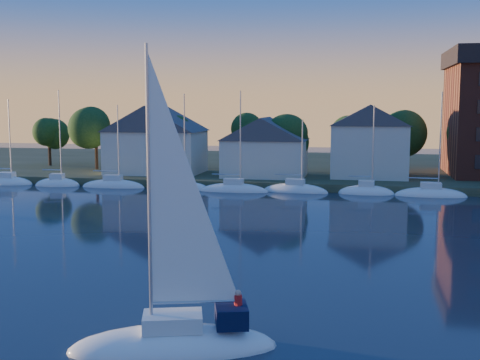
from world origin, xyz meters
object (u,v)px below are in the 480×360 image
(clubhouse_west, at_px, (156,139))
(clubhouse_centre, at_px, (265,146))
(clubhouse_east, at_px, (370,140))
(hero_sailboat, at_px, (176,336))

(clubhouse_west, height_order, clubhouse_centre, clubhouse_west)
(clubhouse_centre, distance_m, clubhouse_east, 14.17)
(clubhouse_east, bearing_deg, clubhouse_centre, -171.87)
(clubhouse_west, distance_m, clubhouse_east, 30.02)
(clubhouse_west, distance_m, hero_sailboat, 61.70)
(clubhouse_centre, xyz_separation_m, clubhouse_east, (14.00, 2.00, 0.87))
(clubhouse_east, relative_size, hero_sailboat, 0.73)
(clubhouse_east, height_order, hero_sailboat, hero_sailboat)
(hero_sailboat, bearing_deg, clubhouse_east, -115.40)
(clubhouse_centre, bearing_deg, hero_sailboat, -84.74)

